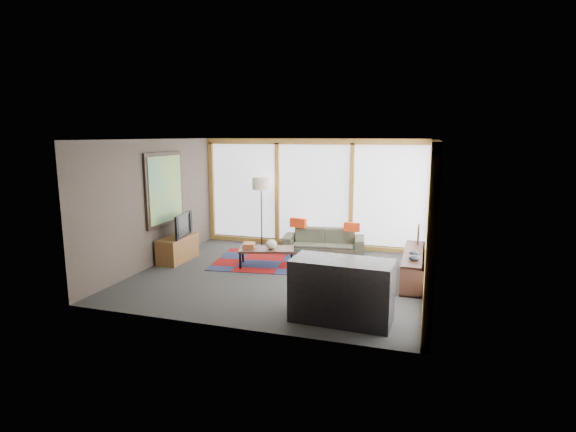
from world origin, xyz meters
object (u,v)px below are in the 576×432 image
(floor_lamp, at_px, (261,212))
(television, at_px, (180,225))
(bookshelf, at_px, (413,266))
(bar_counter, at_px, (342,291))
(tv_console, at_px, (178,249))
(coffee_table, at_px, (267,257))
(sofa, at_px, (324,241))

(floor_lamp, distance_m, television, 2.09)
(bookshelf, distance_m, bar_counter, 2.47)
(tv_console, height_order, television, television)
(floor_lamp, height_order, bookshelf, floor_lamp)
(coffee_table, relative_size, television, 1.27)
(sofa, relative_size, bookshelf, 0.90)
(sofa, relative_size, bar_counter, 1.28)
(coffee_table, distance_m, television, 2.01)
(sofa, distance_m, bar_counter, 3.90)
(sofa, bearing_deg, bookshelf, -42.96)
(sofa, distance_m, bookshelf, 2.51)
(coffee_table, xyz_separation_m, bar_counter, (2.00, -2.30, 0.27))
(television, relative_size, bar_counter, 0.61)
(coffee_table, xyz_separation_m, tv_console, (-1.97, -0.20, 0.08))
(bookshelf, height_order, tv_console, tv_console)
(bar_counter, bearing_deg, coffee_table, 133.70)
(sofa, height_order, tv_console, sofa)
(sofa, distance_m, tv_console, 3.28)
(coffee_table, xyz_separation_m, bookshelf, (2.93, -0.02, 0.07))
(floor_lamp, height_order, bar_counter, floor_lamp)
(bookshelf, bearing_deg, coffee_table, 179.61)
(tv_console, bearing_deg, sofa, 29.74)
(tv_console, xyz_separation_m, television, (0.05, 0.03, 0.52))
(floor_lamp, distance_m, bookshelf, 3.98)
(bookshelf, bearing_deg, bar_counter, -112.17)
(bookshelf, bearing_deg, television, -178.30)
(coffee_table, bearing_deg, floor_lamp, 114.15)
(floor_lamp, bearing_deg, sofa, -3.85)
(sofa, xyz_separation_m, bookshelf, (2.05, -1.45, -0.01))
(tv_console, bearing_deg, bookshelf, 2.08)
(sofa, relative_size, tv_console, 1.76)
(sofa, height_order, bookshelf, sofa)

